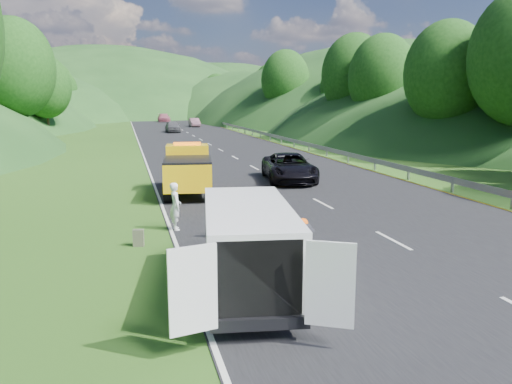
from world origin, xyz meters
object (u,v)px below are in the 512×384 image
object	(u,v)px
white_van	(247,243)
spare_tire	(323,312)
worker	(302,287)
child	(220,239)
suitcase	(138,238)
tow_truck	(188,170)
passing_suv	(289,181)
woman	(176,230)

from	to	relation	value
white_van	spare_tire	size ratio (longest dim) A/B	9.52
white_van	worker	distance (m)	1.83
child	suitcase	bearing A→B (deg)	-163.03
white_van	tow_truck	bearing A→B (deg)	97.83
passing_suv	suitcase	bearing A→B (deg)	-120.10
woman	suitcase	distance (m)	2.17
spare_tire	woman	bearing A→B (deg)	107.08
spare_tire	passing_suv	world-z (taller)	passing_suv
white_van	suitcase	xyz separation A→B (m)	(-2.42, 4.51, -0.95)
tow_truck	spare_tire	bearing A→B (deg)	-78.32
child	passing_suv	xyz separation A→B (m)	(5.93, 10.52, 0.00)
worker	spare_tire	distance (m)	1.52
white_van	passing_suv	size ratio (longest dim) A/B	1.15
woman	worker	bearing A→B (deg)	-163.31
tow_truck	worker	xyz separation A→B (m)	(1.18, -12.95, -1.19)
tow_truck	white_van	size ratio (longest dim) A/B	0.92
suitcase	passing_suv	distance (m)	13.70
woman	worker	size ratio (longest dim) A/B	1.03
child	worker	distance (m)	4.89
tow_truck	worker	world-z (taller)	tow_truck
woman	passing_suv	xyz separation A→B (m)	(7.22, 9.01, 0.00)
tow_truck	suitcase	bearing A→B (deg)	-100.08
worker	spare_tire	size ratio (longest dim) A/B	2.45
woman	spare_tire	xyz separation A→B (m)	(2.39, -7.78, 0.00)
tow_truck	passing_suv	bearing A→B (deg)	28.60
tow_truck	passing_suv	size ratio (longest dim) A/B	1.06
suitcase	passing_suv	size ratio (longest dim) A/B	0.10
white_van	passing_suv	bearing A→B (deg)	76.70
woman	passing_suv	size ratio (longest dim) A/B	0.30
white_van	woman	distance (m)	6.41
child	spare_tire	size ratio (longest dim) A/B	1.43
suitcase	passing_suv	bearing A→B (deg)	51.32
tow_truck	suitcase	size ratio (longest dim) A/B	10.88
worker	passing_suv	distance (m)	16.00
worker	suitcase	world-z (taller)	worker
woman	spare_tire	bearing A→B (deg)	-167.61
suitcase	woman	bearing A→B (deg)	51.47
tow_truck	child	bearing A→B (deg)	-82.65
spare_tire	passing_suv	distance (m)	17.47
white_van	child	world-z (taller)	white_van
worker	spare_tire	bearing A→B (deg)	-103.09
white_van	child	bearing A→B (deg)	96.20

